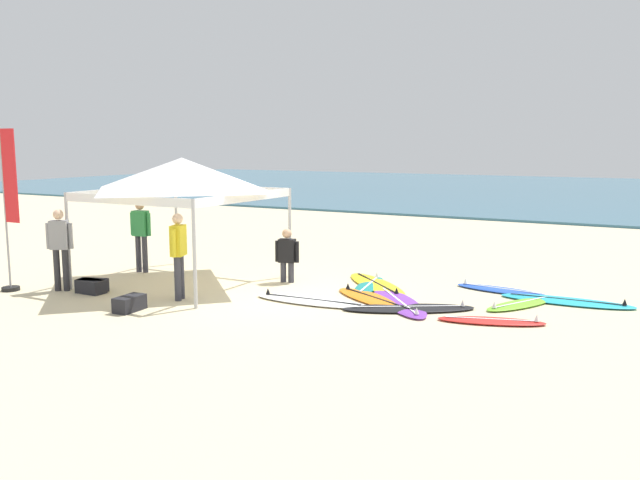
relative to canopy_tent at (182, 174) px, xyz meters
name	(u,v)px	position (x,y,z in m)	size (l,w,h in m)	color
ground_plane	(273,296)	(2.40, -0.15, -2.39)	(80.00, 80.00, 0.00)	beige
sea	(554,191)	(2.40, 32.99, -2.34)	(80.00, 36.00, 0.10)	#386B84
canopy_tent	(182,174)	(0.00, 0.00, 0.00)	(3.50, 3.50, 2.75)	#B7B7BC
surfboard_blue	(500,290)	(6.33, 2.47, -2.35)	(1.98, 0.77, 0.19)	blue
surfboard_red	(492,321)	(6.79, -0.03, -2.35)	(1.88, 1.02, 0.19)	red
surfboard_purple	(399,302)	(4.88, 0.47, -2.35)	(2.14, 2.40, 0.19)	purple
surfboard_teal	(369,285)	(3.76, 1.56, -2.35)	(0.83, 1.87, 0.19)	#19847F
surfboard_white	(312,301)	(3.37, -0.26, -2.35)	(2.44, 0.77, 0.19)	white
surfboard_cyan	(567,301)	(7.70, 2.11, -2.35)	(2.51, 0.76, 0.19)	#23B2CC
surfboard_yellow	(377,284)	(3.86, 1.71, -2.35)	(2.33, 2.25, 0.19)	yellow
surfboard_black	(409,308)	(5.23, 0.12, -2.35)	(2.45, 1.83, 0.19)	black
surfboard_orange	(378,300)	(4.46, 0.41, -2.35)	(2.52, 1.81, 0.19)	orange
surfboard_lime	(520,304)	(6.96, 1.43, -2.35)	(1.26, 1.85, 0.19)	#7AD12D
person_green	(141,231)	(-1.69, 0.42, -1.40)	(0.54, 0.28, 1.71)	#383842
person_yellow	(178,250)	(0.96, -1.30, -1.40)	(0.33, 0.52, 1.71)	#383842
person_grey	(60,244)	(-1.72, -1.87, -1.40)	(0.48, 0.37, 1.71)	#2D2D33
person_black	(287,253)	(1.96, 1.12, -1.73)	(0.54, 0.30, 1.20)	#383842
banner_flag	(9,216)	(-2.57, -2.39, -0.82)	(0.60, 0.36, 3.40)	#99999E
gear_bag_near_tent	(91,287)	(-1.01, -1.75, -2.25)	(0.60, 0.32, 0.28)	#232328
gear_bag_by_pole	(130,304)	(0.75, -2.43, -2.25)	(0.60, 0.32, 0.28)	#232328
gear_bag_on_sand	(92,286)	(-1.05, -1.68, -2.25)	(0.60, 0.32, 0.28)	#232328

